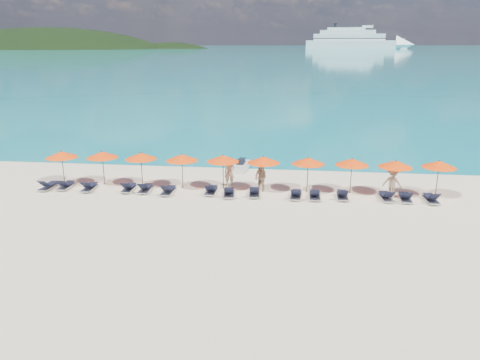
# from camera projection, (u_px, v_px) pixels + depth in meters

# --- Properties ---
(ground) EXTENTS (1400.00, 1400.00, 0.00)m
(ground) POSITION_uv_depth(u_px,v_px,m) (234.00, 217.00, 25.38)
(ground) COLOR beige
(sea) EXTENTS (1600.00, 1300.00, 0.01)m
(sea) POSITION_uv_depth(u_px,v_px,m) (294.00, 48.00, 653.66)
(sea) COLOR #1FA9B2
(sea) RESTS_ON ground
(headland_main) EXTENTS (374.00, 242.00, 126.50)m
(headland_main) POSITION_uv_depth(u_px,v_px,m) (51.00, 80.00, 583.36)
(headland_main) COLOR black
(headland_main) RESTS_ON ground
(headland_small) EXTENTS (162.00, 126.00, 85.50)m
(headland_small) POSITION_uv_depth(u_px,v_px,m) (172.00, 78.00, 585.00)
(headland_small) COLOR black
(headland_small) RESTS_ON ground
(cruise_ship) EXTENTS (129.62, 39.61, 35.64)m
(cruise_ship) POSITION_uv_depth(u_px,v_px,m) (360.00, 41.00, 570.26)
(cruise_ship) COLOR white
(cruise_ship) RESTS_ON ground
(sailboat_near) EXTENTS (6.80, 2.27, 12.47)m
(sailboat_near) POSITION_uv_depth(u_px,v_px,m) (404.00, 48.00, 525.05)
(sailboat_near) COLOR white
(sailboat_near) RESTS_ON ground
(jetski) EXTENTS (1.15, 2.36, 0.80)m
(jetski) POSITION_uv_depth(u_px,v_px,m) (241.00, 166.00, 34.47)
(jetski) COLOR silver
(jetski) RESTS_ON ground
(beachgoer_a) EXTENTS (0.72, 0.51, 1.87)m
(beachgoer_a) POSITION_uv_depth(u_px,v_px,m) (230.00, 172.00, 30.49)
(beachgoer_a) COLOR tan
(beachgoer_a) RESTS_ON ground
(beachgoer_b) EXTENTS (1.01, 0.94, 1.82)m
(beachgoer_b) POSITION_uv_depth(u_px,v_px,m) (261.00, 177.00, 29.45)
(beachgoer_b) COLOR tan
(beachgoer_b) RESTS_ON ground
(beachgoer_c) EXTENTS (1.34, 1.01, 1.88)m
(beachgoer_c) POSITION_uv_depth(u_px,v_px,m) (392.00, 183.00, 28.25)
(beachgoer_c) COLOR tan
(beachgoer_c) RESTS_ON ground
(umbrella_0) EXTENTS (2.10, 2.10, 2.28)m
(umbrella_0) POSITION_uv_depth(u_px,v_px,m) (62.00, 154.00, 30.65)
(umbrella_0) COLOR black
(umbrella_0) RESTS_ON ground
(umbrella_1) EXTENTS (2.10, 2.10, 2.28)m
(umbrella_1) POSITION_uv_depth(u_px,v_px,m) (102.00, 155.00, 30.62)
(umbrella_1) COLOR black
(umbrella_1) RESTS_ON ground
(umbrella_2) EXTENTS (2.10, 2.10, 2.28)m
(umbrella_2) POSITION_uv_depth(u_px,v_px,m) (141.00, 156.00, 30.25)
(umbrella_2) COLOR black
(umbrella_2) RESTS_ON ground
(umbrella_3) EXTENTS (2.10, 2.10, 2.28)m
(umbrella_3) POSITION_uv_depth(u_px,v_px,m) (182.00, 158.00, 29.86)
(umbrella_3) COLOR black
(umbrella_3) RESTS_ON ground
(umbrella_4) EXTENTS (2.10, 2.10, 2.28)m
(umbrella_4) POSITION_uv_depth(u_px,v_px,m) (223.00, 158.00, 29.63)
(umbrella_4) COLOR black
(umbrella_4) RESTS_ON ground
(umbrella_5) EXTENTS (2.10, 2.10, 2.28)m
(umbrella_5) POSITION_uv_depth(u_px,v_px,m) (264.00, 160.00, 29.30)
(umbrella_5) COLOR black
(umbrella_5) RESTS_ON ground
(umbrella_6) EXTENTS (2.10, 2.10, 2.28)m
(umbrella_6) POSITION_uv_depth(u_px,v_px,m) (308.00, 161.00, 29.05)
(umbrella_6) COLOR black
(umbrella_6) RESTS_ON ground
(umbrella_7) EXTENTS (2.10, 2.10, 2.28)m
(umbrella_7) POSITION_uv_depth(u_px,v_px,m) (352.00, 162.00, 28.79)
(umbrella_7) COLOR black
(umbrella_7) RESTS_ON ground
(umbrella_8) EXTENTS (2.10, 2.10, 2.28)m
(umbrella_8) POSITION_uv_depth(u_px,v_px,m) (396.00, 164.00, 28.31)
(umbrella_8) COLOR black
(umbrella_8) RESTS_ON ground
(umbrella_9) EXTENTS (2.10, 2.10, 2.28)m
(umbrella_9) POSITION_uv_depth(u_px,v_px,m) (439.00, 164.00, 28.24)
(umbrella_9) COLOR black
(umbrella_9) RESTS_ON ground
(lounger_0) EXTENTS (0.75, 1.74, 0.66)m
(lounger_0) POSITION_uv_depth(u_px,v_px,m) (49.00, 186.00, 30.06)
(lounger_0) COLOR silver
(lounger_0) RESTS_ON ground
(lounger_1) EXTENTS (0.62, 1.70, 0.66)m
(lounger_1) POSITION_uv_depth(u_px,v_px,m) (66.00, 185.00, 30.17)
(lounger_1) COLOR silver
(lounger_1) RESTS_ON ground
(lounger_2) EXTENTS (0.68, 1.72, 0.66)m
(lounger_2) POSITION_uv_depth(u_px,v_px,m) (89.00, 187.00, 29.83)
(lounger_2) COLOR silver
(lounger_2) RESTS_ON ground
(lounger_3) EXTENTS (0.65, 1.71, 0.66)m
(lounger_3) POSITION_uv_depth(u_px,v_px,m) (129.00, 187.00, 29.69)
(lounger_3) COLOR silver
(lounger_3) RESTS_ON ground
(lounger_4) EXTENTS (0.65, 1.71, 0.66)m
(lounger_4) POSITION_uv_depth(u_px,v_px,m) (146.00, 188.00, 29.54)
(lounger_4) COLOR silver
(lounger_4) RESTS_ON ground
(lounger_5) EXTENTS (0.70, 1.73, 0.66)m
(lounger_5) POSITION_uv_depth(u_px,v_px,m) (168.00, 190.00, 29.14)
(lounger_5) COLOR silver
(lounger_5) RESTS_ON ground
(lounger_6) EXTENTS (0.62, 1.70, 0.66)m
(lounger_6) POSITION_uv_depth(u_px,v_px,m) (211.00, 190.00, 29.17)
(lounger_6) COLOR silver
(lounger_6) RESTS_ON ground
(lounger_7) EXTENTS (0.79, 1.75, 0.66)m
(lounger_7) POSITION_uv_depth(u_px,v_px,m) (229.00, 192.00, 28.70)
(lounger_7) COLOR silver
(lounger_7) RESTS_ON ground
(lounger_8) EXTENTS (0.73, 1.74, 0.66)m
(lounger_8) POSITION_uv_depth(u_px,v_px,m) (254.00, 192.00, 28.77)
(lounger_8) COLOR silver
(lounger_8) RESTS_ON ground
(lounger_9) EXTENTS (0.75, 1.74, 0.66)m
(lounger_9) POSITION_uv_depth(u_px,v_px,m) (296.00, 194.00, 28.35)
(lounger_9) COLOR silver
(lounger_9) RESTS_ON ground
(lounger_10) EXTENTS (0.65, 1.71, 0.66)m
(lounger_10) POSITION_uv_depth(u_px,v_px,m) (315.00, 195.00, 28.27)
(lounger_10) COLOR silver
(lounger_10) RESTS_ON ground
(lounger_11) EXTENTS (0.66, 1.72, 0.66)m
(lounger_11) POSITION_uv_depth(u_px,v_px,m) (342.00, 195.00, 28.26)
(lounger_11) COLOR silver
(lounger_11) RESTS_ON ground
(lounger_12) EXTENTS (0.77, 1.75, 0.66)m
(lounger_12) POSITION_uv_depth(u_px,v_px,m) (386.00, 196.00, 28.00)
(lounger_12) COLOR silver
(lounger_12) RESTS_ON ground
(lounger_13) EXTENTS (0.72, 1.73, 0.66)m
(lounger_13) POSITION_uv_depth(u_px,v_px,m) (405.00, 197.00, 27.86)
(lounger_13) COLOR silver
(lounger_13) RESTS_ON ground
(lounger_14) EXTENTS (0.69, 1.72, 0.66)m
(lounger_14) POSITION_uv_depth(u_px,v_px,m) (431.00, 198.00, 27.64)
(lounger_14) COLOR silver
(lounger_14) RESTS_ON ground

